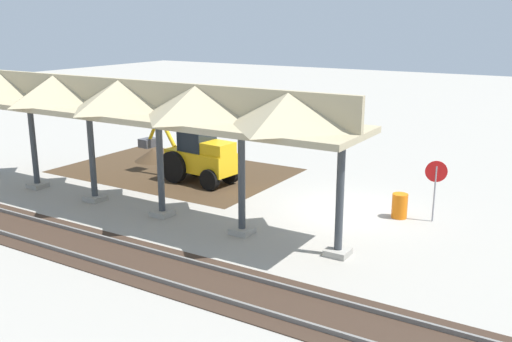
# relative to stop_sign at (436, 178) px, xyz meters

# --- Properties ---
(ground_plane) EXTENTS (120.00, 120.00, 0.00)m
(ground_plane) POSITION_rel_stop_sign_xyz_m (3.00, 0.65, -1.59)
(ground_plane) COLOR #9E998E
(dirt_work_zone) EXTENTS (10.49, 7.00, 0.01)m
(dirt_work_zone) POSITION_rel_stop_sign_xyz_m (12.29, -0.70, -1.59)
(dirt_work_zone) COLOR #42301E
(dirt_work_zone) RESTS_ON ground
(platform_canopy) EXTENTS (18.56, 3.20, 4.90)m
(platform_canopy) POSITION_rel_stop_sign_xyz_m (10.33, 4.57, 2.58)
(platform_canopy) COLOR #9E998E
(platform_canopy) RESTS_ON ground
(rail_tracks) EXTENTS (60.00, 2.58, 0.15)m
(rail_tracks) POSITION_rel_stop_sign_xyz_m (3.00, 8.14, -1.56)
(rail_tracks) COLOR slate
(rail_tracks) RESTS_ON ground
(stop_sign) EXTENTS (0.73, 0.28, 2.21)m
(stop_sign) POSITION_rel_stop_sign_xyz_m (0.00, 0.00, 0.00)
(stop_sign) COLOR gray
(stop_sign) RESTS_ON ground
(backhoe) EXTENTS (5.29, 1.98, 2.82)m
(backhoe) POSITION_rel_stop_sign_xyz_m (10.19, 0.25, -0.32)
(backhoe) COLOR #EAB214
(backhoe) RESTS_ON ground
(dirt_mound) EXTENTS (3.77, 3.77, 1.25)m
(dirt_mound) POSITION_rel_stop_sign_xyz_m (14.54, -1.67, -1.59)
(dirt_mound) COLOR #42301E
(dirt_mound) RESTS_ON ground
(traffic_barrel) EXTENTS (0.56, 0.56, 0.90)m
(traffic_barrel) POSITION_rel_stop_sign_xyz_m (1.13, 0.25, -1.14)
(traffic_barrel) COLOR orange
(traffic_barrel) RESTS_ON ground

